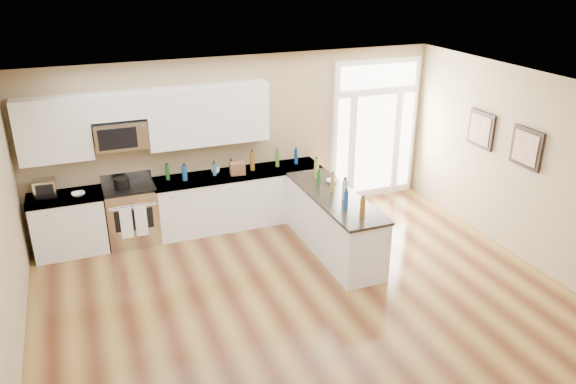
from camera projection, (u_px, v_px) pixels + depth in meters
The scene contains 20 objects.
ground at pixel (344, 350), 6.57m from camera, with size 8.00×8.00×0.00m, color #502A16.
room_shell at pixel (350, 218), 5.91m from camera, with size 8.00×8.00×8.00m.
back_cabinet_left at pixel (69, 226), 8.61m from camera, with size 1.10×0.66×0.94m.
back_cabinet_right at pixel (239, 200), 9.52m from camera, with size 2.85×0.66×0.94m.
peninsula_cabinet at pixel (334, 225), 8.63m from camera, with size 0.69×2.32×0.94m.
upper_cabinet_left at pixel (53, 130), 8.15m from camera, with size 1.04×0.33×0.95m, color white.
upper_cabinet_right at pixel (208, 115), 8.92m from camera, with size 1.94×0.33×0.95m, color white.
upper_cabinet_short at pixel (117, 106), 8.36m from camera, with size 0.82×0.33×0.40m, color white.
microwave at pixel (120, 135), 8.49m from camera, with size 0.78×0.41×0.42m.
entry_door at pixel (375, 130), 10.31m from camera, with size 1.70×0.10×2.60m.
wall_art_near at pixel (481, 129), 8.96m from camera, with size 0.05×0.58×0.58m.
wall_art_far at pixel (526, 148), 8.10m from camera, with size 0.05×0.58×0.58m.
kitchen_range at pixel (132, 214), 8.90m from camera, with size 0.78×0.69×1.08m.
stockpot at pixel (122, 183), 8.62m from camera, with size 0.24×0.24×0.18m, color black.
toaster_oven at pixel (45, 188), 8.33m from camera, with size 0.31×0.24×0.27m, color silver.
cardboard_box at pixel (237, 168), 9.21m from camera, with size 0.24×0.18×0.20m, color brown.
bowl_left at pixel (78, 194), 8.40m from camera, with size 0.19×0.19×0.05m, color white.
bowl_peninsula at pixel (331, 181), 8.89m from camera, with size 0.16×0.16×0.05m, color white.
cup_counter at pixel (215, 170), 9.26m from camera, with size 0.14×0.14×0.11m, color white.
counter_bottles at pixel (283, 176), 8.80m from camera, with size 2.37×2.45×0.32m.
Camera 1 is at (-2.55, -4.73, 4.26)m, focal length 35.00 mm.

